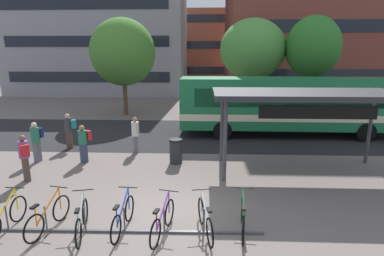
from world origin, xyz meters
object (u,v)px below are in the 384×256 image
at_px(parked_bicycle_orange_1, 48,217).
at_px(commuter_red_pack_4, 24,155).
at_px(parked_bicycle_silver_2, 82,221).
at_px(street_tree_0, 313,47).
at_px(commuter_navy_pack_0, 36,139).
at_px(commuter_red_pack_3, 84,141).
at_px(parked_bicycle_green_6, 243,218).
at_px(trash_bin, 176,151).
at_px(city_bus, 290,104).
at_px(transit_shelter, 307,97).
at_px(street_tree_2, 123,52).
at_px(commuter_teal_pack_5, 69,128).
at_px(commuter_red_pack_1, 135,132).
at_px(parked_bicycle_purple_4, 163,221).
at_px(parked_bicycle_blue_3, 123,217).
at_px(parked_bicycle_yellow_0, 5,218).
at_px(parked_bicycle_silver_5, 205,220).
at_px(street_tree_1, 253,49).

distance_m(parked_bicycle_orange_1, commuter_red_pack_4, 3.88).
height_order(parked_bicycle_silver_2, street_tree_0, street_tree_0).
distance_m(commuter_navy_pack_0, commuter_red_pack_3, 2.02).
distance_m(parked_bicycle_green_6, trash_bin, 5.41).
bearing_deg(city_bus, transit_shelter, -99.92).
bearing_deg(street_tree_2, parked_bicycle_orange_1, -82.60).
height_order(transit_shelter, commuter_teal_pack_5, transit_shelter).
height_order(parked_bicycle_orange_1, street_tree_2, street_tree_2).
height_order(city_bus, street_tree_2, street_tree_2).
xyz_separation_m(transit_shelter, commuter_red_pack_1, (-6.90, 2.11, -1.94)).
distance_m(parked_bicycle_purple_4, trash_bin, 5.20).
bearing_deg(parked_bicycle_blue_3, parked_bicycle_silver_2, 105.71).
relative_size(parked_bicycle_yellow_0, parked_bicycle_orange_1, 1.01).
xyz_separation_m(parked_bicycle_silver_2, commuter_red_pack_1, (-0.13, 6.62, 0.57)).
bearing_deg(commuter_red_pack_3, parked_bicycle_silver_2, 61.23).
relative_size(parked_bicycle_silver_2, commuter_red_pack_1, 1.01).
bearing_deg(parked_bicycle_purple_4, parked_bicycle_silver_5, -72.10).
distance_m(parked_bicycle_green_6, commuter_navy_pack_0, 9.42).
height_order(commuter_navy_pack_0, commuter_red_pack_4, commuter_navy_pack_0).
relative_size(commuter_teal_pack_5, street_tree_0, 0.24).
bearing_deg(parked_bicycle_silver_2, commuter_red_pack_3, 7.73).
bearing_deg(trash_bin, parked_bicycle_blue_3, -99.79).
distance_m(parked_bicycle_green_6, transit_shelter, 5.63).
xyz_separation_m(parked_bicycle_silver_2, parked_bicycle_green_6, (4.01, 0.29, 0.00)).
height_order(transit_shelter, trash_bin, transit_shelter).
xyz_separation_m(parked_bicycle_orange_1, parked_bicycle_green_6, (4.94, 0.13, 0.00)).
xyz_separation_m(city_bus, parked_bicycle_blue_3, (-6.82, -9.88, -1.39)).
bearing_deg(commuter_red_pack_4, commuter_red_pack_3, -72.33).
xyz_separation_m(parked_bicycle_orange_1, parked_bicycle_purple_4, (2.94, -0.10, 0.00)).
bearing_deg(parked_bicycle_silver_5, parked_bicycle_silver_2, 81.04).
relative_size(parked_bicycle_purple_4, street_tree_2, 0.24).
relative_size(parked_bicycle_blue_3, street_tree_1, 0.24).
bearing_deg(parked_bicycle_purple_4, parked_bicycle_silver_2, 103.63).
height_order(parked_bicycle_orange_1, trash_bin, trash_bin).
distance_m(parked_bicycle_orange_1, commuter_navy_pack_0, 5.95).
bearing_deg(street_tree_2, parked_bicycle_silver_2, -79.37).
relative_size(parked_bicycle_silver_5, street_tree_1, 0.24).
height_order(parked_bicycle_yellow_0, commuter_red_pack_1, commuter_red_pack_1).
bearing_deg(street_tree_0, parked_bicycle_purple_4, -119.08).
height_order(parked_bicycle_blue_3, street_tree_0, street_tree_0).
relative_size(parked_bicycle_silver_2, parked_bicycle_green_6, 0.98).
height_order(commuter_red_pack_3, street_tree_2, street_tree_2).
height_order(city_bus, transit_shelter, city_bus).
height_order(commuter_red_pack_3, street_tree_1, street_tree_1).
relative_size(parked_bicycle_blue_3, street_tree_2, 0.24).
xyz_separation_m(transit_shelter, trash_bin, (-4.92, 0.74, -2.38)).
xyz_separation_m(parked_bicycle_silver_2, parked_bicycle_silver_5, (3.06, 0.16, 0.00)).
distance_m(parked_bicycle_yellow_0, commuter_navy_pack_0, 5.57).
relative_size(commuter_red_pack_3, street_tree_2, 0.23).
height_order(commuter_teal_pack_5, trash_bin, commuter_teal_pack_5).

